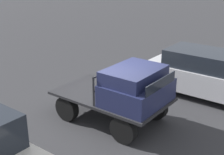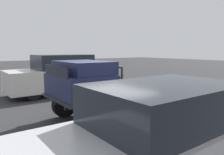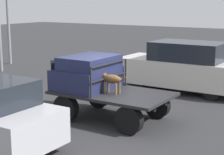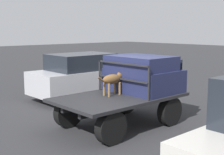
% 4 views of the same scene
% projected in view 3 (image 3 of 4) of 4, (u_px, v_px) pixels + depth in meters
% --- Properties ---
extents(ground_plane, '(80.00, 80.00, 0.00)m').
position_uv_depth(ground_plane, '(112.00, 119.00, 11.09)').
color(ground_plane, '#2D2D30').
extents(flatbed_truck, '(3.41, 2.00, 0.83)m').
position_uv_depth(flatbed_truck, '(112.00, 100.00, 10.97)').
color(flatbed_truck, black).
rests_on(flatbed_truck, ground).
extents(truck_cab, '(1.49, 1.88, 1.00)m').
position_uv_depth(truck_cab, '(88.00, 73.00, 11.29)').
color(truck_cab, '#1E2347').
rests_on(truck_cab, flatbed_truck).
extents(truck_headboard, '(0.04, 1.88, 0.85)m').
position_uv_depth(truck_headboard, '(109.00, 72.00, 10.86)').
color(truck_headboard, '#232326').
rests_on(truck_headboard, flatbed_truck).
extents(dog, '(0.98, 0.26, 0.67)m').
position_uv_depth(dog, '(110.00, 79.00, 10.67)').
color(dog, brown).
rests_on(dog, flatbed_truck).
extents(parked_pickup_far, '(4.82, 1.96, 1.92)m').
position_uv_depth(parked_pickup_far, '(183.00, 67.00, 14.47)').
color(parked_pickup_far, black).
rests_on(parked_pickup_far, ground).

